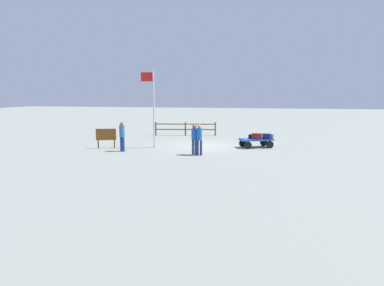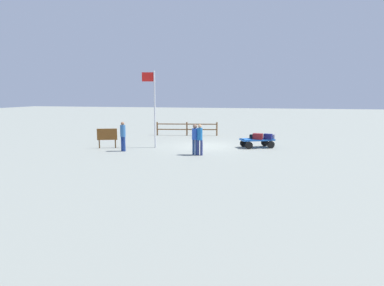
# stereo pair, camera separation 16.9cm
# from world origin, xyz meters

# --- Properties ---
(ground_plane) EXTENTS (120.00, 120.00, 0.00)m
(ground_plane) POSITION_xyz_m (0.00, 0.00, 0.00)
(ground_plane) COLOR gray
(luggage_cart) EXTENTS (2.30, 1.77, 0.57)m
(luggage_cart) POSITION_xyz_m (-3.33, -0.05, 0.42)
(luggage_cart) COLOR blue
(luggage_cart) RESTS_ON ground
(suitcase_maroon) EXTENTS (0.66, 0.44, 0.28)m
(suitcase_maroon) POSITION_xyz_m (-4.15, -0.42, 0.71)
(suitcase_maroon) COLOR gray
(suitcase_maroon) RESTS_ON luggage_cart
(suitcase_navy) EXTENTS (0.64, 0.43, 0.25)m
(suitcase_navy) POSITION_xyz_m (-3.17, -0.16, 0.70)
(suitcase_navy) COLOR black
(suitcase_navy) RESTS_ON luggage_cart
(suitcase_grey) EXTENTS (0.65, 0.46, 0.37)m
(suitcase_grey) POSITION_xyz_m (-3.39, 0.18, 0.76)
(suitcase_grey) COLOR maroon
(suitcase_grey) RESTS_ON luggage_cart
(suitcase_tan) EXTENTS (0.56, 0.43, 0.35)m
(suitcase_tan) POSITION_xyz_m (-4.02, -0.01, 0.75)
(suitcase_tan) COLOR navy
(suitcase_tan) RESTS_ON luggage_cart
(worker_lead) EXTENTS (0.46, 0.46, 1.75)m
(worker_lead) POSITION_xyz_m (0.02, 3.34, 1.03)
(worker_lead) COLOR navy
(worker_lead) RESTS_ON ground
(worker_trailing) EXTENTS (0.34, 0.31, 1.76)m
(worker_trailing) POSITION_xyz_m (-0.27, 3.43, 1.00)
(worker_trailing) COLOR navy
(worker_trailing) RESTS_ON ground
(worker_supervisor) EXTENTS (0.43, 0.43, 1.78)m
(worker_supervisor) POSITION_xyz_m (4.51, 3.10, 1.03)
(worker_supervisor) COLOR navy
(worker_supervisor) RESTS_ON ground
(flagpole) EXTENTS (0.84, 0.20, 4.88)m
(flagpole) POSITION_xyz_m (3.16, 1.37, 2.87)
(flagpole) COLOR silver
(flagpole) RESTS_ON ground
(signboard) EXTENTS (1.21, 0.46, 1.25)m
(signboard) POSITION_xyz_m (5.98, 2.27, 0.82)
(signboard) COLOR #4C3319
(signboard) RESTS_ON ground
(wooden_fence) EXTENTS (5.03, 0.95, 1.12)m
(wooden_fence) POSITION_xyz_m (2.54, -5.16, 0.66)
(wooden_fence) COLOR brown
(wooden_fence) RESTS_ON ground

